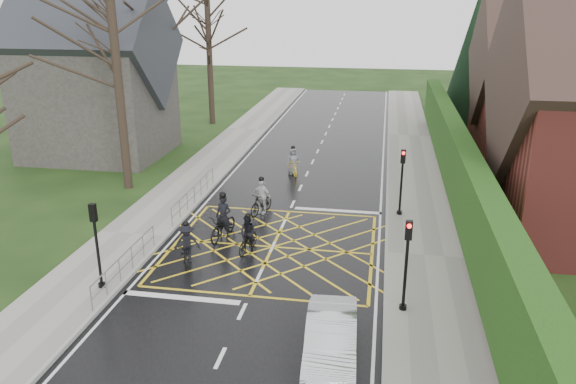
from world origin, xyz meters
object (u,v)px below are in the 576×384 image
(cyclist_mid, at_px, (187,248))
(car, at_px, (331,340))
(cyclist_lead, at_px, (293,164))
(cyclist_rear, at_px, (223,223))
(cyclist_front, at_px, (261,200))
(cyclist_back, at_px, (248,237))

(cyclist_mid, xyz_separation_m, car, (6.00, -5.13, 0.04))
(cyclist_lead, bearing_deg, cyclist_rear, -122.13)
(cyclist_rear, relative_size, cyclist_lead, 1.22)
(cyclist_mid, height_order, cyclist_front, cyclist_front)
(cyclist_mid, bearing_deg, cyclist_lead, 58.58)
(cyclist_mid, relative_size, cyclist_lead, 1.02)
(cyclist_front, bearing_deg, cyclist_back, -64.66)
(cyclist_rear, bearing_deg, cyclist_mid, -94.91)
(cyclist_rear, height_order, cyclist_back, cyclist_rear)
(cyclist_lead, bearing_deg, cyclist_back, -113.91)
(cyclist_mid, bearing_deg, cyclist_back, 12.31)
(cyclist_mid, xyz_separation_m, cyclist_lead, (2.14, 11.77, -0.04))
(cyclist_rear, xyz_separation_m, cyclist_lead, (1.41, 9.30, -0.09))
(cyclist_rear, xyz_separation_m, car, (5.27, -7.60, -0.00))
(cyclist_back, relative_size, cyclist_mid, 0.91)
(cyclist_back, height_order, cyclist_mid, cyclist_mid)
(cyclist_back, xyz_separation_m, car, (3.94, -6.49, 0.04))
(cyclist_rear, distance_m, car, 9.25)
(cyclist_front, bearing_deg, car, -47.67)
(cyclist_lead, xyz_separation_m, car, (3.86, -16.90, 0.08))
(cyclist_lead, bearing_deg, cyclist_mid, -123.80)
(cyclist_lead, bearing_deg, cyclist_front, -117.51)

